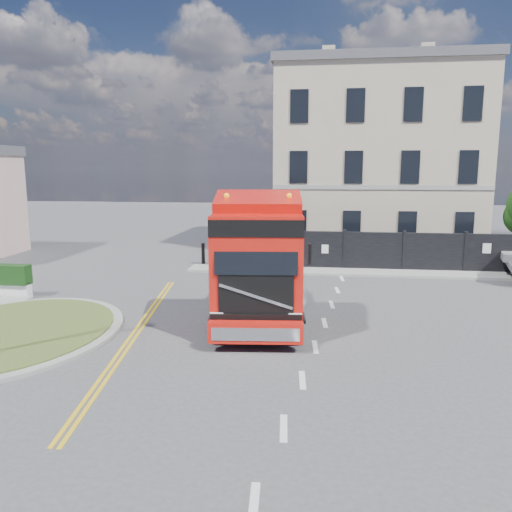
# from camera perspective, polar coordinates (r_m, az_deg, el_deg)

# --- Properties ---
(ground) EXTENTS (120.00, 120.00, 0.00)m
(ground) POSITION_cam_1_polar(r_m,az_deg,el_deg) (17.96, -1.69, -6.91)
(ground) COLOR #424244
(ground) RESTS_ON ground
(traffic_island) EXTENTS (6.80, 6.80, 0.17)m
(traffic_island) POSITION_cam_1_polar(r_m,az_deg,el_deg) (17.78, -26.49, -7.88)
(traffic_island) COLOR gray
(traffic_island) RESTS_ON ground
(hoarding_fence) EXTENTS (18.80, 0.25, 2.00)m
(hoarding_fence) POSITION_cam_1_polar(r_m,az_deg,el_deg) (26.58, 15.56, 0.46)
(hoarding_fence) COLOR black
(hoarding_fence) RESTS_ON ground
(georgian_building) EXTENTS (12.30, 10.30, 12.80)m
(georgian_building) POSITION_cam_1_polar(r_m,az_deg,el_deg) (33.63, 13.21, 10.63)
(georgian_building) COLOR #B6A890
(georgian_building) RESTS_ON ground
(pavement_far) EXTENTS (20.00, 1.60, 0.12)m
(pavement_far) POSITION_cam_1_polar(r_m,az_deg,el_deg) (25.80, 14.53, -1.90)
(pavement_far) COLOR gray
(pavement_far) RESTS_ON ground
(truck) EXTENTS (3.37, 7.49, 4.35)m
(truck) POSITION_cam_1_polar(r_m,az_deg,el_deg) (16.39, 0.24, -1.51)
(truck) COLOR black
(truck) RESTS_ON ground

